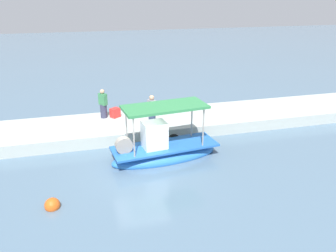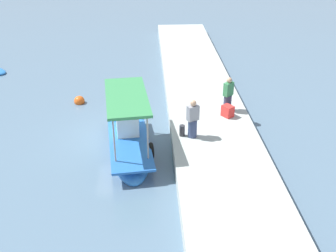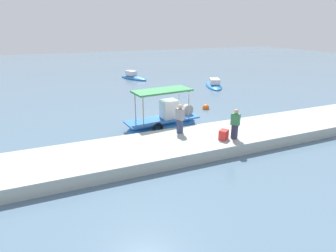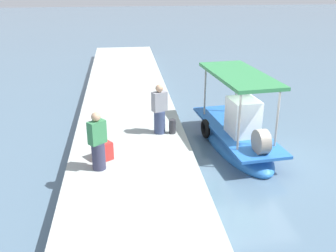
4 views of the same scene
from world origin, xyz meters
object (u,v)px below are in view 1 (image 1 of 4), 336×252
(mooring_bollard, at_px, (152,124))
(cargo_crate, at_px, (115,113))
(marker_buoy, at_px, (52,205))
(main_fishing_boat, at_px, (163,149))
(fisherman_by_crate, at_px, (103,105))
(fisherman_near_bollard, at_px, (152,112))

(mooring_bollard, xyz_separation_m, cargo_crate, (1.75, -2.35, 0.02))
(mooring_bollard, relative_size, marker_buoy, 0.87)
(main_fishing_boat, relative_size, fisherman_by_crate, 3.16)
(main_fishing_boat, distance_m, fisherman_by_crate, 5.48)
(main_fishing_boat, xyz_separation_m, fisherman_by_crate, (2.44, -4.81, 0.97))
(cargo_crate, height_order, marker_buoy, cargo_crate)
(fisherman_near_bollard, relative_size, fisherman_by_crate, 1.01)
(main_fishing_boat, xyz_separation_m, cargo_crate, (1.79, -4.71, 0.46))
(marker_buoy, bearing_deg, fisherman_by_crate, -108.84)
(fisherman_by_crate, xyz_separation_m, marker_buoy, (2.64, 7.75, -1.34))
(fisherman_near_bollard, height_order, fisherman_by_crate, fisherman_near_bollard)
(main_fishing_boat, distance_m, marker_buoy, 5.89)
(fisherman_by_crate, relative_size, marker_buoy, 2.97)
(fisherman_by_crate, height_order, marker_buoy, fisherman_by_crate)
(fisherman_by_crate, distance_m, marker_buoy, 8.30)
(fisherman_near_bollard, xyz_separation_m, marker_buoy, (5.15, 5.74, -1.35))
(fisherman_near_bollard, xyz_separation_m, mooring_bollard, (0.10, 0.44, -0.55))
(fisherman_near_bollard, height_order, mooring_bollard, fisherman_near_bollard)
(fisherman_near_bollard, distance_m, cargo_crate, 2.71)
(mooring_bollard, bearing_deg, main_fishing_boat, 90.84)
(main_fishing_boat, xyz_separation_m, fisherman_near_bollard, (-0.07, -2.80, 0.98))
(fisherman_near_bollard, bearing_deg, cargo_crate, -45.92)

